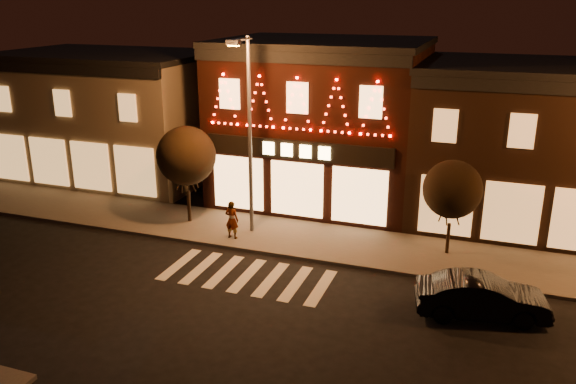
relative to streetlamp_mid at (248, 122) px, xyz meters
The scene contains 10 objects.
ground 9.45m from the streetlamp_mid, 79.19° to the right, with size 120.00×120.00×0.00m, color black.
sidewalk_far 6.22m from the streetlamp_mid, ahead, with size 44.00×4.00×0.15m, color #47423D.
building_left 13.20m from the streetlamp_mid, 151.50° to the left, with size 12.20×8.28×7.30m.
building_pulp 6.50m from the streetlamp_mid, 76.68° to the left, with size 10.20×8.34×8.30m.
building_right_a 12.72m from the streetlamp_mid, 29.68° to the left, with size 9.20×8.28×7.50m.
streetlamp_mid is the anchor object (origin of this frame).
tree_left 3.79m from the streetlamp_mid, behind, with size 2.74×2.74×4.58m.
tree_right 8.93m from the streetlamp_mid, ahead, with size 2.38×2.38×3.97m.
dark_sedan 11.75m from the streetlamp_mid, 20.90° to the right, with size 1.52×4.35×1.43m, color black.
pedestrian 4.32m from the streetlamp_mid, 121.01° to the right, with size 0.63×0.41×1.71m, color gray.
Camera 1 is at (8.48, -14.91, 10.32)m, focal length 36.70 mm.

